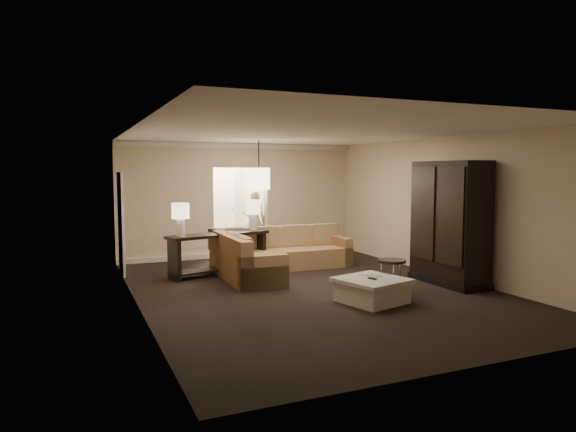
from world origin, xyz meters
name	(u,v)px	position (x,y,z in m)	size (l,w,h in m)	color
ground	(311,289)	(0.00, 0.00, 0.00)	(8.00, 8.00, 0.00)	black
wall_back	(241,200)	(0.00, 4.00, 1.40)	(6.00, 0.04, 2.80)	beige
wall_front	(477,239)	(0.00, -4.00, 1.40)	(6.00, 0.04, 2.80)	beige
wall_left	(136,218)	(-3.00, 0.00, 1.40)	(0.04, 8.00, 2.80)	beige
wall_right	(446,207)	(3.00, 0.00, 1.40)	(0.04, 8.00, 2.80)	beige
ceiling	(312,132)	(0.00, 0.00, 2.80)	(6.00, 8.00, 0.02)	white
crown_molding	(241,146)	(0.00, 3.95, 2.73)	(6.00, 0.10, 0.12)	silver
baseboard	(242,254)	(0.00, 3.95, 0.06)	(6.00, 0.10, 0.12)	silver
side_door	(121,223)	(-2.97, 2.80, 1.05)	(0.05, 0.90, 2.10)	white
foyer	(226,201)	(0.00, 5.34, 1.30)	(1.44, 2.02, 2.80)	beige
sectional_sofa	(272,255)	(-0.07, 1.74, 0.36)	(3.06, 2.43, 0.91)	brown
coffee_table	(372,290)	(0.51, -1.20, 0.20)	(1.20, 1.20, 0.41)	beige
console_table	(219,250)	(-1.14, 2.00, 0.51)	(2.25, 1.05, 0.85)	black
armoire	(449,225)	(2.59, -0.58, 1.10)	(0.69, 1.60, 2.30)	black
drink_table	(392,269)	(1.11, -0.87, 0.43)	(0.48, 0.48, 0.60)	black
table_lamp_left	(181,214)	(-1.96, 1.78, 1.28)	(0.34, 0.34, 0.65)	white
table_lamp_right	(253,210)	(-0.32, 2.22, 1.28)	(0.34, 0.34, 0.65)	white
pendant_light	(259,178)	(0.00, 2.70, 1.95)	(0.38, 0.38, 1.09)	black
person	(254,219)	(0.45, 4.30, 0.89)	(0.65, 0.43, 1.79)	beige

